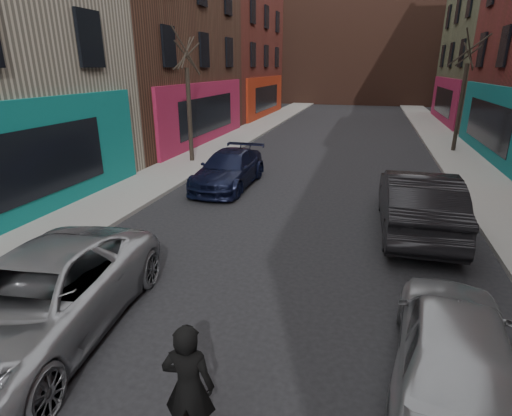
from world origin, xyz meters
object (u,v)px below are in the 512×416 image
Objects in this scene: tree_right_far at (464,83)px; parked_right_end at (417,202)px; parked_left_far at (37,300)px; parked_right_far at (454,343)px; skateboarder at (189,387)px; tree_left_far at (188,89)px; parked_left_end at (229,169)px.

tree_right_far reaches higher than parked_right_end.
parked_right_far is (6.40, 0.76, -0.06)m from parked_left_far.
skateboarder is at bearing 67.15° from parked_right_end.
tree_right_far is 1.30× the size of parked_left_far.
parked_right_end is (6.43, 6.67, 0.12)m from parked_left_far.
tree_left_far is 13.78m from tree_right_far.
parked_left_far is at bearing -76.67° from tree_left_far.
parked_left_far is at bearing -29.33° from skateboarder.
skateboarder is (3.28, -1.24, 0.19)m from parked_left_far.
skateboarder is at bearing -107.08° from tree_right_far.
tree_right_far is 12.64m from parked_right_end.
parked_left_end is 2.80× the size of skateboarder.
skateboarder reaches higher than parked_left_end.
parked_left_end is (3.00, -3.22, -2.71)m from tree_left_far.
tree_right_far is 1.73× the size of parked_right_far.
parked_left_far is 1.14× the size of parked_left_end.
parked_left_end is 0.89× the size of parked_right_end.
parked_right_end is (0.03, 5.91, 0.18)m from parked_right_far.
skateboarder reaches higher than parked_right_end.
tree_right_far reaches higher than tree_left_far.
tree_left_far reaches higher than parked_left_end.
parked_right_end is 3.15× the size of skateboarder.
tree_left_far reaches higher than parked_right_end.
parked_left_far reaches higher than parked_right_far.
parked_right_end is at bearing -103.92° from tree_right_far.
skateboarder reaches higher than parked_left_far.
tree_left_far is 5.17m from parked_left_end.
tree_right_far is 4.14× the size of skateboarder.
parked_right_far is (6.40, -8.68, 0.00)m from parked_left_end.
parked_right_end is (9.43, -5.99, -2.53)m from tree_left_far.
tree_left_far is 1.24× the size of parked_left_far.
tree_left_far is 3.96× the size of skateboarder.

